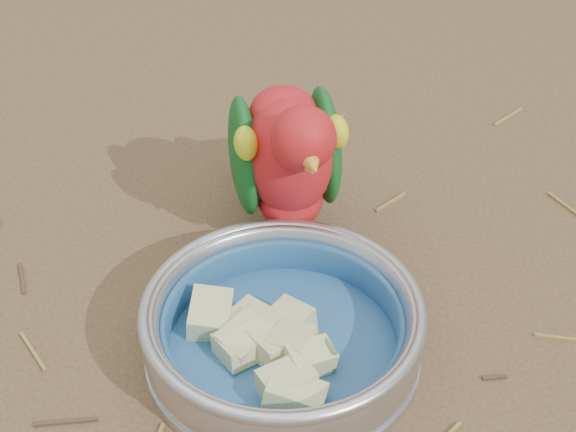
# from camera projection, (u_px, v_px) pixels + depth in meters

# --- Properties ---
(ground) EXTENTS (60.00, 60.00, 0.00)m
(ground) POSITION_uv_depth(u_px,v_px,m) (179.00, 366.00, 0.77)
(ground) COLOR brown
(food_bowl) EXTENTS (0.24, 0.24, 0.02)m
(food_bowl) POSITION_uv_depth(u_px,v_px,m) (283.00, 350.00, 0.77)
(food_bowl) COLOR #B2B2BA
(food_bowl) RESTS_ON ground
(bowl_wall) EXTENTS (0.24, 0.24, 0.04)m
(bowl_wall) POSITION_uv_depth(u_px,v_px,m) (283.00, 325.00, 0.75)
(bowl_wall) COLOR #B2B2BA
(bowl_wall) RESTS_ON food_bowl
(fruit_wedges) EXTENTS (0.14, 0.14, 0.03)m
(fruit_wedges) POSITION_uv_depth(u_px,v_px,m) (283.00, 331.00, 0.76)
(fruit_wedges) COLOR beige
(fruit_wedges) RESTS_ON food_bowl
(lory_parrot) EXTENTS (0.18, 0.25, 0.18)m
(lory_parrot) POSITION_uv_depth(u_px,v_px,m) (288.00, 169.00, 0.84)
(lory_parrot) COLOR red
(lory_parrot) RESTS_ON ground
(ground_debris) EXTENTS (0.90, 0.80, 0.01)m
(ground_debris) POSITION_uv_depth(u_px,v_px,m) (194.00, 327.00, 0.80)
(ground_debris) COLOR olive
(ground_debris) RESTS_ON ground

